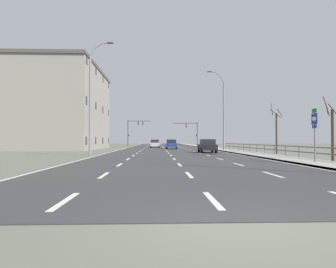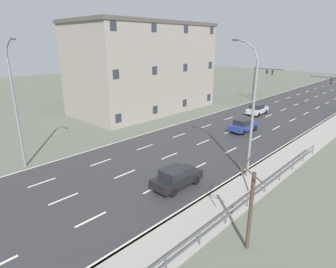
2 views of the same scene
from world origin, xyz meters
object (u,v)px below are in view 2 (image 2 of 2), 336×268
(street_lamp_midground, at_px, (251,114))
(traffic_signal_left, at_px, (261,78))
(street_lamp_left_bank, at_px, (16,108))
(brick_building, at_px, (144,67))
(car_far_left, at_px, (244,125))
(car_far_right, at_px, (257,109))
(car_near_left, at_px, (176,177))

(street_lamp_midground, height_order, traffic_signal_left, street_lamp_midground)
(street_lamp_left_bank, distance_m, brick_building, 24.05)
(car_far_left, bearing_deg, street_lamp_midground, -56.74)
(car_far_left, bearing_deg, traffic_signal_left, 114.80)
(car_far_right, bearing_deg, brick_building, -149.25)
(street_lamp_midground, relative_size, brick_building, 0.49)
(street_lamp_midground, bearing_deg, car_far_left, 120.14)
(street_lamp_left_bank, bearing_deg, car_far_left, 69.01)
(car_far_left, bearing_deg, brick_building, -176.08)
(street_lamp_midground, bearing_deg, street_lamp_left_bank, -142.19)
(car_far_right, height_order, car_near_left, same)
(traffic_signal_left, height_order, car_near_left, traffic_signal_left)
(car_far_right, bearing_deg, car_far_left, -74.21)
(street_lamp_midground, xyz_separation_m, car_far_right, (-9.16, 20.01, -4.46))
(traffic_signal_left, height_order, brick_building, brick_building)
(traffic_signal_left, bearing_deg, street_lamp_midground, -65.16)
(car_far_right, distance_m, car_near_left, 25.95)
(car_near_left, bearing_deg, traffic_signal_left, 108.24)
(street_lamp_midground, distance_m, car_near_left, 7.43)
(street_lamp_left_bank, relative_size, traffic_signal_left, 1.76)
(traffic_signal_left, distance_m, car_far_right, 11.98)
(car_far_right, xyz_separation_m, car_near_left, (6.23, -25.19, 0.00))
(car_far_left, distance_m, car_far_right, 9.56)
(street_lamp_left_bank, distance_m, car_far_left, 24.49)
(car_near_left, xyz_separation_m, brick_building, (-21.09, 15.81, 5.87))
(street_lamp_midground, xyz_separation_m, car_near_left, (-2.93, -5.18, -4.46))
(traffic_signal_left, bearing_deg, car_far_right, -64.68)
(street_lamp_midground, distance_m, traffic_signal_left, 33.50)
(car_far_left, distance_m, brick_building, 18.65)
(street_lamp_midground, relative_size, car_far_right, 2.58)
(car_far_left, relative_size, brick_building, 0.19)
(street_lamp_left_bank, distance_m, car_near_left, 14.33)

